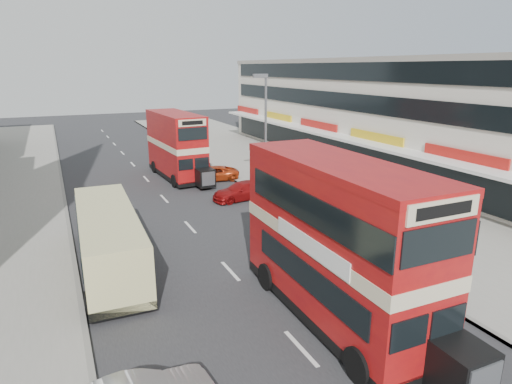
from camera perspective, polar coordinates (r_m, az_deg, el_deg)
road_surface at (r=30.16m, az=-11.83°, el=-0.86°), size 12.00×90.00×0.01m
pavement_right at (r=34.71m, az=7.78°, el=1.66°), size 12.00×90.00×0.15m
kerb_left at (r=29.47m, az=-23.43°, el=-2.13°), size 0.20×90.00×0.16m
kerb_right at (r=31.98m, az=-1.17°, el=0.57°), size 0.20×90.00×0.16m
commercial_row at (r=40.23m, az=16.19°, el=9.83°), size 9.90×46.20×9.30m
street_lamp at (r=29.45m, az=1.13°, el=8.59°), size 1.00×0.20×8.12m
bus_main at (r=15.21m, az=10.56°, el=-6.29°), size 2.83×9.91×5.44m
bus_second at (r=35.30m, az=-10.29°, el=6.00°), size 2.94×9.06×4.96m
coach at (r=20.11m, az=-18.60°, el=-5.66°), size 2.65×9.24×2.43m
car_right_a at (r=29.25m, az=-1.83°, el=0.15°), size 4.21×2.02×1.18m
car_right_b at (r=34.34m, az=-5.61°, el=2.39°), size 4.16×2.34×1.10m
car_right_c at (r=44.02m, az=-10.42°, el=5.39°), size 4.05×1.67×1.37m
pedestrian_near at (r=27.95m, az=6.18°, el=0.42°), size 0.86×0.81×1.93m
cyclist at (r=33.56m, az=-6.38°, el=2.29°), size 0.72×1.81×2.05m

